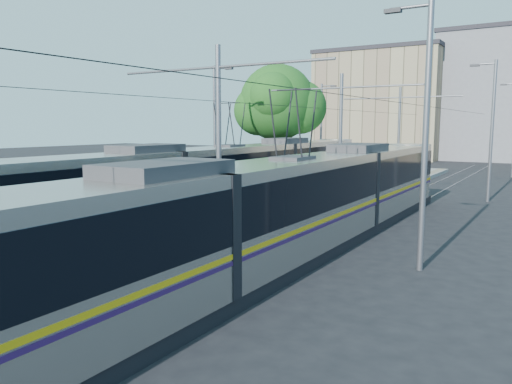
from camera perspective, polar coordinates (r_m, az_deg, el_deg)
The scene contains 12 objects.
ground at distance 13.84m, azimuth -24.28°, elevation -11.55°, with size 160.00×160.00×0.00m, color black.
platform at distance 26.92m, azimuth 7.07°, elevation -1.47°, with size 4.00×50.00×0.30m, color gray.
tactile_strip_left at distance 27.51m, azimuth 4.33°, elevation -0.90°, with size 0.70×50.00×0.01m, color gray.
tactile_strip_right at distance 26.33m, azimuth 9.95°, elevation -1.38°, with size 0.70×50.00×0.01m, color gray.
rails at distance 26.94m, azimuth 7.07°, elevation -1.75°, with size 8.71×70.00×0.03m.
tram_left at distance 25.84m, azimuth -2.98°, elevation 1.69°, with size 2.43×30.19×5.50m.
tram_right at distance 16.26m, azimuth 4.18°, elevation -1.34°, with size 2.43×30.39×5.50m.
catenary at distance 24.02m, azimuth 4.40°, elevation 7.95°, with size 9.20×70.00×7.00m.
street_lamps at distance 30.27m, azimuth 10.36°, elevation 7.14°, with size 15.18×38.22×8.00m.
shelter at distance 24.83m, azimuth 7.29°, elevation 1.10°, with size 1.07×1.29×2.45m.
tree at distance 36.45m, azimuth 3.13°, elevation 10.02°, with size 6.00×5.55×8.72m.
building_left at distance 70.46m, azimuth 14.39°, elevation 9.63°, with size 16.32×12.24×14.17m.
Camera 1 is at (10.96, -7.21, 4.40)m, focal length 35.00 mm.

